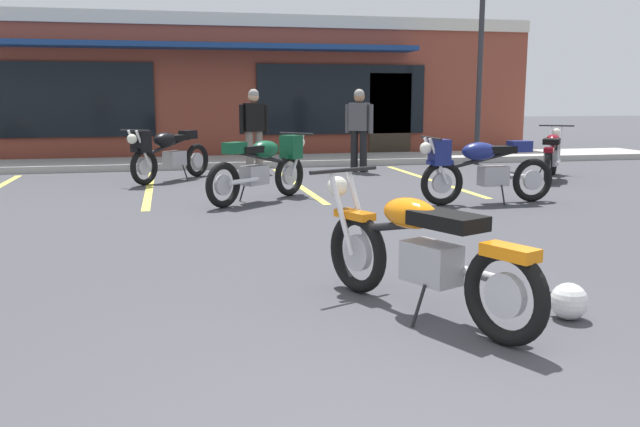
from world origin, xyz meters
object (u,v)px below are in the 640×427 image
Objects in this scene: motorcycle_black_cruiser at (481,167)px; person_in_black_shirt at (254,126)px; parking_lot_lamp_post at (484,21)px; helmet_on_pavement at (569,301)px; motorcycle_foreground_classic at (421,251)px; motorcycle_blue_standard at (167,152)px; motorcycle_red_sportbike at (552,154)px; motorcycle_green_cafe_racer at (263,165)px; person_in_shorts_foreground at (359,125)px.

person_in_black_shirt reaches higher than motorcycle_black_cruiser.
helmet_on_pavement is at bearing -112.46° from parking_lot_lamp_post.
parking_lot_lamp_post reaches higher than person_in_black_shirt.
parking_lot_lamp_post reaches higher than motorcycle_foreground_classic.
motorcycle_blue_standard is 1.03× the size of person_in_black_shirt.
motorcycle_red_sportbike is 5.81m from motorcycle_green_cafe_racer.
person_in_black_shirt is 2.13m from person_in_shorts_foreground.
motorcycle_red_sportbike is at bearing -86.87° from parking_lot_lamp_post.
motorcycle_foreground_classic reaches higher than helmet_on_pavement.
motorcycle_black_cruiser is at bearing -82.69° from person_in_shorts_foreground.
motorcycle_black_cruiser is 1.26× the size of person_in_black_shirt.
motorcycle_red_sportbike is at bearing -9.72° from motorcycle_blue_standard.
motorcycle_foreground_classic is 1.18× the size of person_in_black_shirt.
motorcycle_black_cruiser and motorcycle_green_cafe_racer have the same top height.
motorcycle_black_cruiser is 5.71m from motorcycle_blue_standard.
person_in_black_shirt is (-0.02, 9.16, 0.49)m from motorcycle_foreground_classic.
motorcycle_black_cruiser is 8.11× the size of helmet_on_pavement.
motorcycle_blue_standard is 0.35× the size of parking_lot_lamp_post.
motorcycle_red_sportbike reaches higher than helmet_on_pavement.
motorcycle_black_cruiser is 1.26× the size of person_in_shorts_foreground.
person_in_shorts_foreground is at bearing 54.40° from motorcycle_green_cafe_racer.
motorcycle_blue_standard is at bearing 170.28° from motorcycle_red_sportbike.
motorcycle_blue_standard is at bearing 107.67° from helmet_on_pavement.
person_in_black_shirt reaches higher than motorcycle_blue_standard.
person_in_black_shirt is 0.35× the size of parking_lot_lamp_post.
motorcycle_foreground_classic is at bearing -127.13° from motorcycle_red_sportbike.
motorcycle_foreground_classic is at bearing -120.42° from motorcycle_black_cruiser.
motorcycle_black_cruiser is 4.47m from person_in_shorts_foreground.
parking_lot_lamp_post reaches higher than motorcycle_black_cruiser.
motorcycle_foreground_classic is 8.75m from motorcycle_red_sportbike.
person_in_shorts_foreground is (2.12, -0.21, 0.00)m from person_in_black_shirt.
parking_lot_lamp_post reaches higher than motorcycle_red_sportbike.
motorcycle_blue_standard is 2.02m from person_in_black_shirt.
motorcycle_red_sportbike is 6.98× the size of helmet_on_pavement.
motorcycle_foreground_classic and motorcycle_blue_standard have the same top height.
parking_lot_lamp_post reaches higher than motorcycle_green_cafe_racer.
motorcycle_foreground_classic is 9.17m from person_in_black_shirt.
motorcycle_foreground_classic and motorcycle_red_sportbike have the same top height.
motorcycle_red_sportbike is 3.58m from motorcycle_black_cruiser.
person_in_shorts_foreground reaches higher than motorcycle_black_cruiser.
motorcycle_blue_standard and motorcycle_green_cafe_racer have the same top height.
parking_lot_lamp_post is (5.48, 4.18, 2.62)m from motorcycle_green_cafe_racer.
motorcycle_green_cafe_racer reaches higher than helmet_on_pavement.
person_in_black_shirt reaches higher than motorcycle_foreground_classic.
motorcycle_green_cafe_racer is at bearing 93.60° from motorcycle_foreground_classic.
person_in_shorts_foreground is 9.38m from helmet_on_pavement.
motorcycle_green_cafe_racer is 6.68× the size of helmet_on_pavement.
motorcycle_blue_standard is 3.93m from person_in_shorts_foreground.
person_in_shorts_foreground is at bearing -5.73° from person_in_black_shirt.
parking_lot_lamp_post is (5.13, 9.71, 2.69)m from motorcycle_foreground_classic.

